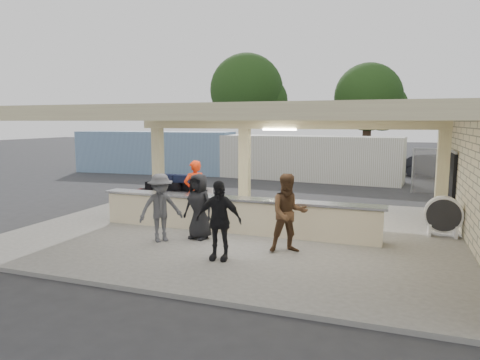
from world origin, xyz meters
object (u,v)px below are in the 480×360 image
at_px(luggage_cart, 171,193).
at_px(passenger_c, 161,208).
at_px(baggage_counter, 234,215).
at_px(baggage_handler, 195,191).
at_px(passenger_b, 219,220).
at_px(passenger_a, 289,213).
at_px(passenger_d, 199,206).
at_px(car_dark, 438,167).
at_px(container_blue, 155,152).
at_px(container_white, 298,158).
at_px(drum_fan, 443,215).

xyz_separation_m(luggage_cart, passenger_c, (1.31, -2.94, 0.16)).
height_order(baggage_counter, passenger_c, passenger_c).
xyz_separation_m(baggage_handler, passenger_b, (2.13, -3.21, -0.05)).
bearing_deg(passenger_a, passenger_c, 157.86).
bearing_deg(passenger_d, car_dark, 77.40).
distance_m(luggage_cart, container_blue, 13.13).
xyz_separation_m(container_white, container_blue, (-9.09, 0.10, 0.08)).
bearing_deg(drum_fan, baggage_counter, -162.48).
xyz_separation_m(passenger_b, container_blue, (-10.45, 14.79, 0.28)).
xyz_separation_m(baggage_handler, container_blue, (-8.32, 11.58, 0.23)).
relative_size(baggage_counter, drum_fan, 7.56).
bearing_deg(container_blue, drum_fan, -39.93).
height_order(luggage_cart, car_dark, luggage_cart).
height_order(passenger_b, container_white, container_white).
distance_m(luggage_cart, passenger_d, 3.19).
bearing_deg(drum_fan, car_dark, 87.99).
bearing_deg(baggage_handler, baggage_counter, 107.50).
bearing_deg(passenger_a, container_blue, 104.83).
relative_size(drum_fan, passenger_a, 0.58).
xyz_separation_m(passenger_d, car_dark, (7.17, 16.10, -0.30)).
bearing_deg(passenger_c, passenger_b, -71.44).
xyz_separation_m(baggage_counter, passenger_c, (-1.43, -1.55, 0.40)).
relative_size(drum_fan, passenger_c, 0.61).
distance_m(baggage_handler, container_white, 11.50).
distance_m(luggage_cart, container_white, 11.06).
bearing_deg(container_white, passenger_c, -87.09).
distance_m(car_dark, container_blue, 16.70).
height_order(luggage_cart, container_white, container_white).
height_order(passenger_c, container_white, container_white).
distance_m(luggage_cart, car_dark, 16.58).
relative_size(passenger_d, container_blue, 0.18).
xyz_separation_m(baggage_counter, passenger_b, (0.54, -2.41, 0.41)).
relative_size(passenger_a, passenger_c, 1.06).
bearing_deg(passenger_b, passenger_a, 33.87).
height_order(passenger_b, container_blue, container_blue).
bearing_deg(passenger_a, passenger_b, -167.28).
distance_m(luggage_cart, baggage_handler, 1.31).
xyz_separation_m(drum_fan, passenger_d, (-6.12, -2.47, 0.29)).
bearing_deg(baggage_handler, drum_fan, 139.69).
height_order(baggage_counter, luggage_cart, luggage_cart).
bearing_deg(luggage_cart, car_dark, 60.94).
bearing_deg(drum_fan, passenger_b, -139.45).
bearing_deg(drum_fan, container_blue, 147.15).
distance_m(passenger_c, car_dark, 18.48).
xyz_separation_m(passenger_a, passenger_c, (-3.31, -0.22, -0.06)).
relative_size(baggage_handler, container_white, 0.17).
bearing_deg(car_dark, passenger_b, -160.78).
relative_size(passenger_b, passenger_c, 1.02).
relative_size(passenger_b, container_blue, 0.18).
relative_size(luggage_cart, passenger_d, 1.39).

